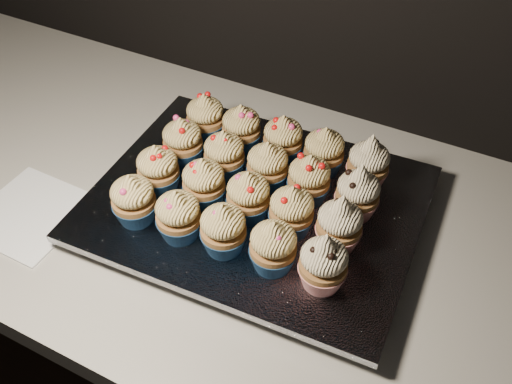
# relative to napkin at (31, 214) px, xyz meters

# --- Properties ---
(cabinet) EXTENTS (2.40, 0.60, 0.86)m
(cabinet) POSITION_rel_napkin_xyz_m (0.35, 0.16, -0.47)
(cabinet) COLOR black
(cabinet) RESTS_ON ground
(worktop) EXTENTS (2.44, 0.64, 0.04)m
(worktop) POSITION_rel_napkin_xyz_m (0.35, 0.16, -0.02)
(worktop) COLOR beige
(worktop) RESTS_ON cabinet
(napkin) EXTENTS (0.16, 0.16, 0.00)m
(napkin) POSITION_rel_napkin_xyz_m (0.00, 0.00, 0.00)
(napkin) COLOR white
(napkin) RESTS_ON worktop
(baking_tray) EXTENTS (0.45, 0.35, 0.02)m
(baking_tray) POSITION_rel_napkin_xyz_m (0.31, 0.16, 0.01)
(baking_tray) COLOR black
(baking_tray) RESTS_ON worktop
(foil_lining) EXTENTS (0.49, 0.39, 0.01)m
(foil_lining) POSITION_rel_napkin_xyz_m (0.31, 0.16, 0.03)
(foil_lining) COLOR silver
(foil_lining) RESTS_ON baking_tray
(cupcake_0) EXTENTS (0.06, 0.06, 0.08)m
(cupcake_0) POSITION_rel_napkin_xyz_m (0.17, 0.04, 0.07)
(cupcake_0) COLOR navy
(cupcake_0) RESTS_ON foil_lining
(cupcake_1) EXTENTS (0.06, 0.06, 0.08)m
(cupcake_1) POSITION_rel_napkin_xyz_m (0.24, 0.05, 0.07)
(cupcake_1) COLOR navy
(cupcake_1) RESTS_ON foil_lining
(cupcake_2) EXTENTS (0.06, 0.06, 0.08)m
(cupcake_2) POSITION_rel_napkin_xyz_m (0.31, 0.05, 0.07)
(cupcake_2) COLOR navy
(cupcake_2) RESTS_ON foil_lining
(cupcake_3) EXTENTS (0.06, 0.06, 0.08)m
(cupcake_3) POSITION_rel_napkin_xyz_m (0.38, 0.06, 0.07)
(cupcake_3) COLOR navy
(cupcake_3) RESTS_ON foil_lining
(cupcake_4) EXTENTS (0.06, 0.06, 0.10)m
(cupcake_4) POSITION_rel_napkin_xyz_m (0.45, 0.06, 0.07)
(cupcake_4) COLOR red
(cupcake_4) RESTS_ON foil_lining
(cupcake_5) EXTENTS (0.06, 0.06, 0.08)m
(cupcake_5) POSITION_rel_napkin_xyz_m (0.17, 0.11, 0.07)
(cupcake_5) COLOR navy
(cupcake_5) RESTS_ON foil_lining
(cupcake_6) EXTENTS (0.06, 0.06, 0.08)m
(cupcake_6) POSITION_rel_napkin_xyz_m (0.24, 0.12, 0.07)
(cupcake_6) COLOR navy
(cupcake_6) RESTS_ON foil_lining
(cupcake_7) EXTENTS (0.06, 0.06, 0.08)m
(cupcake_7) POSITION_rel_napkin_xyz_m (0.31, 0.12, 0.07)
(cupcake_7) COLOR navy
(cupcake_7) RESTS_ON foil_lining
(cupcake_8) EXTENTS (0.06, 0.06, 0.08)m
(cupcake_8) POSITION_rel_napkin_xyz_m (0.38, 0.12, 0.07)
(cupcake_8) COLOR navy
(cupcake_8) RESTS_ON foil_lining
(cupcake_9) EXTENTS (0.06, 0.06, 0.10)m
(cupcake_9) POSITION_rel_napkin_xyz_m (0.44, 0.13, 0.07)
(cupcake_9) COLOR red
(cupcake_9) RESTS_ON foil_lining
(cupcake_10) EXTENTS (0.06, 0.06, 0.08)m
(cupcake_10) POSITION_rel_napkin_xyz_m (0.17, 0.18, 0.07)
(cupcake_10) COLOR navy
(cupcake_10) RESTS_ON foil_lining
(cupcake_11) EXTENTS (0.06, 0.06, 0.08)m
(cupcake_11) POSITION_rel_napkin_xyz_m (0.24, 0.19, 0.07)
(cupcake_11) COLOR navy
(cupcake_11) RESTS_ON foil_lining
(cupcake_12) EXTENTS (0.06, 0.06, 0.08)m
(cupcake_12) POSITION_rel_napkin_xyz_m (0.31, 0.19, 0.07)
(cupcake_12) COLOR navy
(cupcake_12) RESTS_ON foil_lining
(cupcake_13) EXTENTS (0.06, 0.06, 0.08)m
(cupcake_13) POSITION_rel_napkin_xyz_m (0.37, 0.19, 0.07)
(cupcake_13) COLOR navy
(cupcake_13) RESTS_ON foil_lining
(cupcake_14) EXTENTS (0.06, 0.06, 0.10)m
(cupcake_14) POSITION_rel_napkin_xyz_m (0.45, 0.20, 0.07)
(cupcake_14) COLOR red
(cupcake_14) RESTS_ON foil_lining
(cupcake_15) EXTENTS (0.06, 0.06, 0.08)m
(cupcake_15) POSITION_rel_napkin_xyz_m (0.17, 0.25, 0.07)
(cupcake_15) COLOR navy
(cupcake_15) RESTS_ON foil_lining
(cupcake_16) EXTENTS (0.06, 0.06, 0.08)m
(cupcake_16) POSITION_rel_napkin_xyz_m (0.23, 0.25, 0.07)
(cupcake_16) COLOR navy
(cupcake_16) RESTS_ON foil_lining
(cupcake_17) EXTENTS (0.06, 0.06, 0.08)m
(cupcake_17) POSITION_rel_napkin_xyz_m (0.30, 0.26, 0.07)
(cupcake_17) COLOR navy
(cupcake_17) RESTS_ON foil_lining
(cupcake_18) EXTENTS (0.06, 0.06, 0.08)m
(cupcake_18) POSITION_rel_napkin_xyz_m (0.37, 0.26, 0.07)
(cupcake_18) COLOR navy
(cupcake_18) RESTS_ON foil_lining
(cupcake_19) EXTENTS (0.06, 0.06, 0.10)m
(cupcake_19) POSITION_rel_napkin_xyz_m (0.44, 0.26, 0.07)
(cupcake_19) COLOR red
(cupcake_19) RESTS_ON foil_lining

